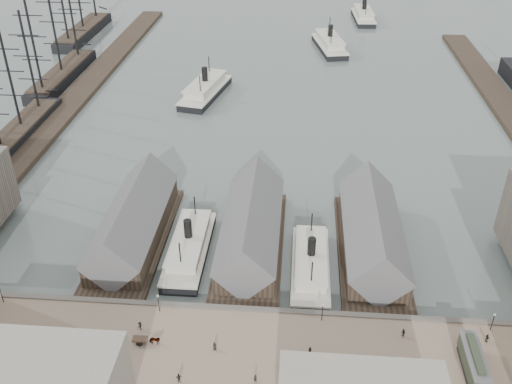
# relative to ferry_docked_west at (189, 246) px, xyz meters

# --- Properties ---
(ground) EXTENTS (900.00, 900.00, 0.00)m
(ground) POSITION_rel_ferry_docked_west_xyz_m (13.00, -12.71, -2.23)
(ground) COLOR #53605D
(ground) RESTS_ON ground
(quay) EXTENTS (180.00, 30.00, 2.00)m
(quay) POSITION_rel_ferry_docked_west_xyz_m (13.00, -32.71, -1.23)
(quay) COLOR #86705A
(quay) RESTS_ON ground
(seawall) EXTENTS (180.00, 1.20, 2.30)m
(seawall) POSITION_rel_ferry_docked_west_xyz_m (13.00, -17.91, -1.08)
(seawall) COLOR #59544C
(seawall) RESTS_ON ground
(west_wharf) EXTENTS (10.00, 220.00, 1.60)m
(west_wharf) POSITION_rel_ferry_docked_west_xyz_m (-55.00, 87.29, -1.43)
(west_wharf) COLOR #2D231C
(west_wharf) RESTS_ON ground
(ferry_shed_west) EXTENTS (14.00, 42.00, 12.60)m
(ferry_shed_west) POSITION_rel_ferry_docked_west_xyz_m (-13.00, 4.17, 2.41)
(ferry_shed_west) COLOR #2D231C
(ferry_shed_west) RESTS_ON ground
(ferry_shed_center) EXTENTS (14.00, 42.00, 12.60)m
(ferry_shed_center) POSITION_rel_ferry_docked_west_xyz_m (13.00, 4.17, 2.41)
(ferry_shed_center) COLOR #2D231C
(ferry_shed_center) RESTS_ON ground
(ferry_shed_east) EXTENTS (14.00, 42.00, 12.60)m
(ferry_shed_east) POSITION_rel_ferry_docked_west_xyz_m (39.00, 4.17, 2.41)
(ferry_shed_east) COLOR #2D231C
(ferry_shed_east) RESTS_ON ground
(lamp_post_far_w) EXTENTS (0.44, 0.44, 3.92)m
(lamp_post_far_w) POSITION_rel_ferry_docked_west_xyz_m (-32.00, -19.71, 2.49)
(lamp_post_far_w) COLOR black
(lamp_post_far_w) RESTS_ON quay
(lamp_post_near_w) EXTENTS (0.44, 0.44, 3.92)m
(lamp_post_near_w) POSITION_rel_ferry_docked_west_xyz_m (-2.00, -19.71, 2.49)
(lamp_post_near_w) COLOR black
(lamp_post_near_w) RESTS_ON quay
(lamp_post_near_e) EXTENTS (0.44, 0.44, 3.92)m
(lamp_post_near_e) POSITION_rel_ferry_docked_west_xyz_m (28.00, -19.71, 2.49)
(lamp_post_near_e) COLOR black
(lamp_post_near_e) RESTS_ON quay
(lamp_post_far_e) EXTENTS (0.44, 0.44, 3.92)m
(lamp_post_far_e) POSITION_rel_ferry_docked_west_xyz_m (58.00, -19.71, 2.49)
(lamp_post_far_e) COLOR black
(lamp_post_far_e) RESTS_ON quay
(ferry_docked_west) EXTENTS (7.98, 26.60, 9.50)m
(ferry_docked_west) POSITION_rel_ferry_docked_west_xyz_m (0.00, 0.00, 0.00)
(ferry_docked_west) COLOR black
(ferry_docked_west) RESTS_ON ground
(ferry_docked_east) EXTENTS (7.68, 25.60, 9.14)m
(ferry_docked_east) POSITION_rel_ferry_docked_west_xyz_m (26.00, -3.76, -0.08)
(ferry_docked_east) COLOR black
(ferry_docked_east) RESTS_ON ground
(ferry_open_near) EXTENTS (15.44, 32.34, 11.11)m
(ferry_open_near) POSITION_rel_ferry_docked_west_xyz_m (-10.57, 89.58, 0.38)
(ferry_open_near) COLOR black
(ferry_open_near) RESTS_ON ground
(ferry_open_mid) EXTENTS (15.54, 32.67, 11.22)m
(ferry_open_mid) POSITION_rel_ferry_docked_west_xyz_m (34.20, 145.94, 0.40)
(ferry_open_mid) COLOR black
(ferry_open_mid) RESTS_ON ground
(ferry_open_far) EXTENTS (10.66, 30.49, 10.73)m
(ferry_open_far) POSITION_rel_ferry_docked_west_xyz_m (52.38, 194.41, 0.29)
(ferry_open_far) COLOR black
(ferry_open_far) RESTS_ON ground
(sailing_ship_near) EXTENTS (8.30, 57.20, 34.14)m
(sailing_ship_near) POSITION_rel_ferry_docked_west_xyz_m (-61.18, 47.61, 0.28)
(sailing_ship_near) COLOR black
(sailing_ship_near) RESTS_ON ground
(sailing_ship_mid) EXTENTS (8.84, 51.10, 36.36)m
(sailing_ship_mid) POSITION_rel_ferry_docked_west_xyz_m (-66.35, 101.11, 0.38)
(sailing_ship_mid) COLOR black
(sailing_ship_mid) RESTS_ON ground
(sailing_ship_far) EXTENTS (9.61, 53.39, 39.51)m
(sailing_ship_far) POSITION_rel_ferry_docked_west_xyz_m (-77.51, 157.08, 0.63)
(sailing_ship_far) COLOR black
(sailing_ship_far) RESTS_ON ground
(tram) EXTENTS (2.96, 11.07, 3.93)m
(tram) POSITION_rel_ferry_docked_west_xyz_m (52.27, -29.60, 1.79)
(tram) COLOR black
(tram) RESTS_ON quay
(horse_cart_center) EXTENTS (4.96, 1.58, 1.73)m
(horse_cart_center) POSITION_rel_ferry_docked_west_xyz_m (-1.60, -27.87, 0.63)
(horse_cart_center) COLOR black
(horse_cart_center) RESTS_ON quay
(horse_cart_right) EXTENTS (4.79, 3.15, 1.55)m
(horse_cart_right) POSITION_rel_ferry_docked_west_xyz_m (24.09, -31.64, 0.57)
(horse_cart_right) COLOR black
(horse_cart_right) RESTS_ON quay
(pedestrian_2) EXTENTS (1.18, 1.27, 1.72)m
(pedestrian_2) POSITION_rel_ferry_docked_west_xyz_m (-4.34, -24.60, 0.63)
(pedestrian_2) COLOR black
(pedestrian_2) RESTS_ON quay
(pedestrian_3) EXTENTS (1.15, 0.87, 1.82)m
(pedestrian_3) POSITION_rel_ferry_docked_west_xyz_m (4.82, -35.49, 0.68)
(pedestrian_3) COLOR black
(pedestrian_3) RESTS_ON quay
(pedestrian_4) EXTENTS (0.96, 0.90, 1.65)m
(pedestrian_4) POSITION_rel_ferry_docked_west_xyz_m (9.57, -28.24, 0.60)
(pedestrian_4) COLOR black
(pedestrian_4) RESTS_ON quay
(pedestrian_5) EXTENTS (0.71, 0.60, 1.64)m
(pedestrian_5) POSITION_rel_ferry_docked_west_xyz_m (17.09, -34.60, 0.59)
(pedestrian_5) COLOR black
(pedestrian_5) RESTS_ON quay
(pedestrian_6) EXTENTS (0.84, 0.98, 1.76)m
(pedestrian_6) POSITION_rel_ferry_docked_west_xyz_m (42.11, -22.64, 0.65)
(pedestrian_6) COLOR black
(pedestrian_6) RESTS_ON quay
(pedestrian_8) EXTENTS (1.00, 1.09, 1.79)m
(pedestrian_8) POSITION_rel_ferry_docked_west_xyz_m (56.50, -22.68, 0.67)
(pedestrian_8) COLOR black
(pedestrian_8) RESTS_ON quay
(pedestrian_11) EXTENTS (0.96, 1.02, 1.75)m
(pedestrian_11) POSITION_rel_ferry_docked_west_xyz_m (25.80, -28.09, 0.65)
(pedestrian_11) COLOR black
(pedestrian_11) RESTS_ON quay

